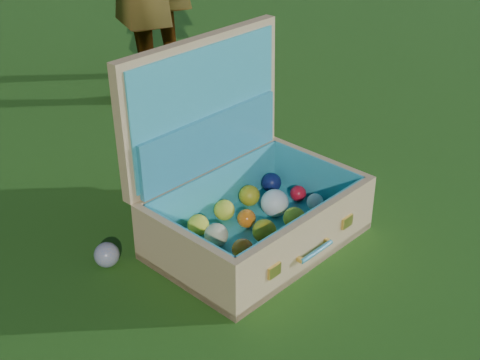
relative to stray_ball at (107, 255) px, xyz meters
name	(u,v)px	position (x,y,z in m)	size (l,w,h in m)	color
ground	(242,206)	(0.48, 0.00, -0.04)	(60.00, 60.00, 0.00)	#215114
stray_ball	(107,255)	(0.00, 0.00, 0.00)	(0.07, 0.07, 0.07)	#456FB3
suitcase	(239,187)	(0.38, -0.11, 0.12)	(0.63, 0.50, 0.57)	tan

